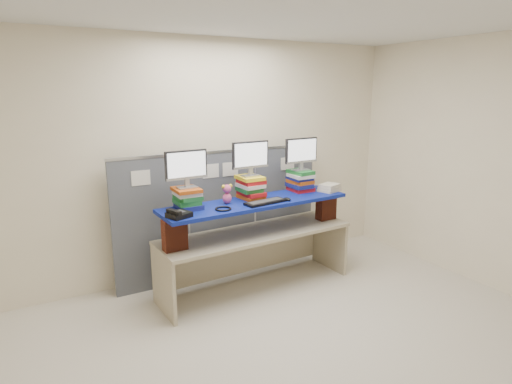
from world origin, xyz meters
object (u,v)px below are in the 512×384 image
monitor_left (186,167)px  keyboard (265,202)px  desk (256,243)px  monitor_right (301,152)px  blue_board (256,203)px  desk_phone (178,214)px  monitor_center (250,157)px

monitor_left → keyboard: monitor_left is taller
desk → monitor_right: monitor_right is taller
blue_board → monitor_right: monitor_right is taller
desk → desk_phone: size_ratio=9.03×
blue_board → monitor_right: bearing=9.6°
blue_board → desk_phone: size_ratio=8.60×
blue_board → monitor_right: 0.86m
monitor_right → keyboard: (-0.66, -0.29, -0.46)m
desk → monitor_center: (-0.00, 0.12, 0.96)m
monitor_center → monitor_right: 0.70m
desk → monitor_right: bearing=9.6°
monitor_left → monitor_center: bearing=0.0°
monitor_left → desk: bearing=-9.0°
blue_board → monitor_right: size_ratio=4.84×
keyboard → desk_phone: bearing=174.7°
desk → monitor_left: monitor_left is taller
blue_board → desk_phone: desk_phone is taller
blue_board → monitor_left: 0.88m
blue_board → monitor_center: size_ratio=4.84×
blue_board → keyboard: bearing=-77.3°
keyboard → monitor_center: bearing=91.1°
desk → desk_phone: (-0.95, -0.18, 0.52)m
monitor_center → keyboard: (0.04, -0.26, -0.46)m
desk_phone → desk: bearing=-8.5°
blue_board → desk_phone: (-0.95, -0.18, 0.05)m
desk → monitor_center: 0.97m
blue_board → monitor_right: (0.69, 0.15, 0.49)m
blue_board → keyboard: size_ratio=4.38×
desk → blue_board: 0.47m
monitor_center → monitor_right: monitor_center is taller
monitor_left → monitor_right: monitor_right is taller
desk → desk_phone: 1.09m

